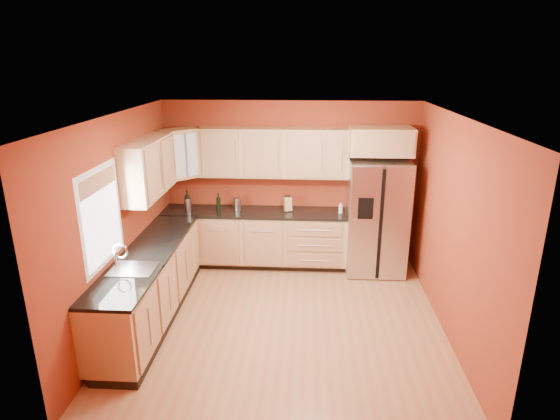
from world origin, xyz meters
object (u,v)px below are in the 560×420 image
at_px(canister_left, 188,204).
at_px(wine_bottle_a, 187,200).
at_px(refrigerator, 376,217).
at_px(soap_dispenser, 341,208).
at_px(knife_block, 288,204).

height_order(canister_left, wine_bottle_a, wine_bottle_a).
bearing_deg(canister_left, refrigerator, -1.13).
height_order(wine_bottle_a, soap_dispenser, wine_bottle_a).
distance_m(canister_left, knife_block, 1.57).
bearing_deg(refrigerator, canister_left, 178.87).
relative_size(canister_left, wine_bottle_a, 0.63).
height_order(refrigerator, wine_bottle_a, refrigerator).
xyz_separation_m(canister_left, soap_dispenser, (2.39, -0.02, -0.01)).
bearing_deg(canister_left, soap_dispenser, -0.52).
height_order(knife_block, soap_dispenser, knife_block).
xyz_separation_m(refrigerator, canister_left, (-2.94, 0.06, 0.13)).
xyz_separation_m(refrigerator, soap_dispenser, (-0.55, 0.04, 0.12)).
distance_m(refrigerator, soap_dispenser, 0.56).
xyz_separation_m(refrigerator, wine_bottle_a, (-2.97, 0.12, 0.18)).
relative_size(refrigerator, soap_dispenser, 10.26).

